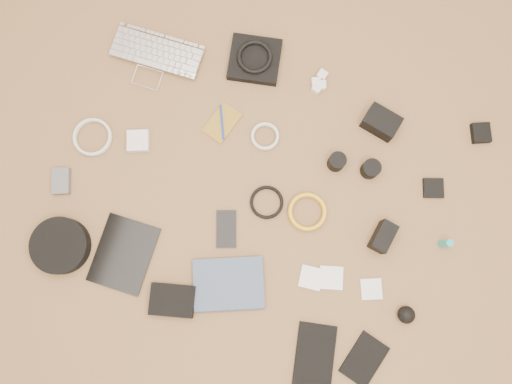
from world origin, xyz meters
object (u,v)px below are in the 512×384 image
(laptop, at_px, (153,64))
(headphone_case, at_px, (60,246))
(tablet, at_px, (124,254))
(paperback, at_px, (230,311))
(phone, at_px, (226,229))
(dslr_camera, at_px, (381,122))

(laptop, xyz_separation_m, headphone_case, (-0.06, -0.73, 0.01))
(laptop, relative_size, tablet, 1.36)
(laptop, distance_m, headphone_case, 0.73)
(laptop, height_order, paperback, laptop)
(paperback, bearing_deg, tablet, 59.58)
(laptop, xyz_separation_m, phone, (0.46, -0.49, -0.01))
(dslr_camera, relative_size, tablet, 0.49)
(headphone_case, bearing_deg, phone, 25.02)
(phone, distance_m, headphone_case, 0.57)
(dslr_camera, bearing_deg, headphone_case, -127.22)
(headphone_case, bearing_deg, laptop, 85.24)
(tablet, height_order, paperback, paperback)
(tablet, height_order, phone, same)
(dslr_camera, height_order, paperback, dslr_camera)
(laptop, height_order, dslr_camera, dslr_camera)
(tablet, xyz_separation_m, headphone_case, (-0.21, -0.04, 0.02))
(laptop, height_order, headphone_case, headphone_case)
(phone, xyz_separation_m, headphone_case, (-0.52, -0.24, 0.02))
(paperback, bearing_deg, phone, 0.05)
(tablet, distance_m, phone, 0.37)
(dslr_camera, xyz_separation_m, paperback, (-0.29, -0.80, -0.02))
(laptop, bearing_deg, dslr_camera, 1.57)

